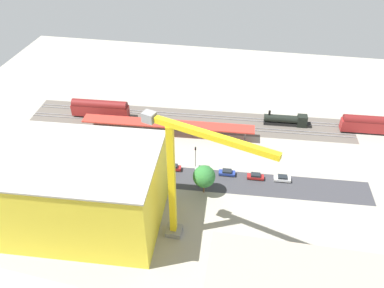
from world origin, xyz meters
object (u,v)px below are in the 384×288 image
Objects in this scene: construction_building at (79,191)px; box_truck_0 at (58,161)px; freight_coach_far at (100,108)px; street_tree_3 at (138,170)px; box_truck_1 at (123,170)px; traffic_light at (195,155)px; parked_car_3 at (203,170)px; locomotive at (288,120)px; box_truck_2 at (113,170)px; passenger_coach at (370,124)px; tower_crane at (181,174)px; parked_car_4 at (174,168)px; platform_canopy_near at (167,124)px; parked_car_1 at (255,177)px; street_tree_1 at (204,176)px; parked_car_5 at (148,163)px; street_tree_0 at (31,162)px; parked_car_0 at (282,179)px; parked_car_2 at (227,173)px; street_tree_2 at (105,173)px.

construction_building is 25.27m from box_truck_0.
freight_coach_far is 2.30× the size of street_tree_3.
traffic_light is at bearing -161.98° from box_truck_1.
parked_car_3 is 0.59× the size of traffic_light.
traffic_light is at bearing 45.91° from locomotive.
passenger_coach is at bearing -155.31° from box_truck_2.
box_truck_2 is at bearing -18.15° from street_tree_3.
street_tree_3 is (14.76, -15.21, -13.72)m from tower_crane.
parked_car_4 is 13.80m from box_truck_1.
parked_car_1 is at bearing 149.29° from platform_canopy_near.
construction_building is 19.63m from box_truck_1.
box_truck_0 is at bearing 5.65° from parked_car_3.
freight_coach_far is 2.32× the size of street_tree_1.
parked_car_4 is (22.49, 0.19, 0.04)m from parked_car_1.
tower_crane is at bearing 175.38° from construction_building.
street_tree_3 reaches higher than parked_car_5.
street_tree_0 is at bearing 13.61° from parked_car_4.
parked_car_1 is 14.43m from parked_car_3.
parked_car_0 is (26.91, 27.75, -2.41)m from passenger_coach.
parked_car_1 is at bearing 174.67° from traffic_light.
parked_car_4 is (14.75, 0.48, 0.06)m from parked_car_2.
parked_car_1 is at bearing 178.95° from parked_car_3.
freight_coach_far is 49.51m from street_tree_1.
street_tree_1 is at bearing -178.08° from street_tree_0.
traffic_light is at bearing -174.95° from parked_car_5.
street_tree_1 is at bearing 121.85° from platform_canopy_near.
parked_car_4 is 29.83m from tower_crane.
construction_building reaches higher than parked_car_5.
traffic_light reaches higher than box_truck_0.
traffic_light reaches higher than parked_car_3.
street_tree_3 is (64.31, 35.87, 2.03)m from passenger_coach.
construction_building is at bearing 52.21° from parked_car_4.
platform_canopy_near is 3.03× the size of passenger_coach.
parked_car_2 is at bearing 171.97° from traffic_light.
parked_car_2 is at bearing 153.34° from freight_coach_far.
parked_car_3 is (-37.74, 22.33, -2.47)m from freight_coach_far.
street_tree_2 is at bearing 54.38° from box_truck_1.
parked_car_4 is 0.47× the size of box_truck_1.
tower_crane reaches higher than freight_coach_far.
parked_car_1 reaches higher than parked_car_0.
tower_crane is (-36.63, 45.46, 15.67)m from freight_coach_far.
street_tree_3 is (15.86, 7.92, 4.41)m from parked_car_3.
parked_car_2 is 10.53m from street_tree_1.
platform_canopy_near is at bearing 17.36° from locomotive.
freight_coach_far is 37.49m from parked_car_4.
box_truck_1 is 20.07m from traffic_light.
passenger_coach is 94.49m from box_truck_0.
locomotive is 32.65m from parked_car_2.
street_tree_0 reaches higher than platform_canopy_near.
street_tree_2 is (-13.36, 31.71, 0.91)m from freight_coach_far.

